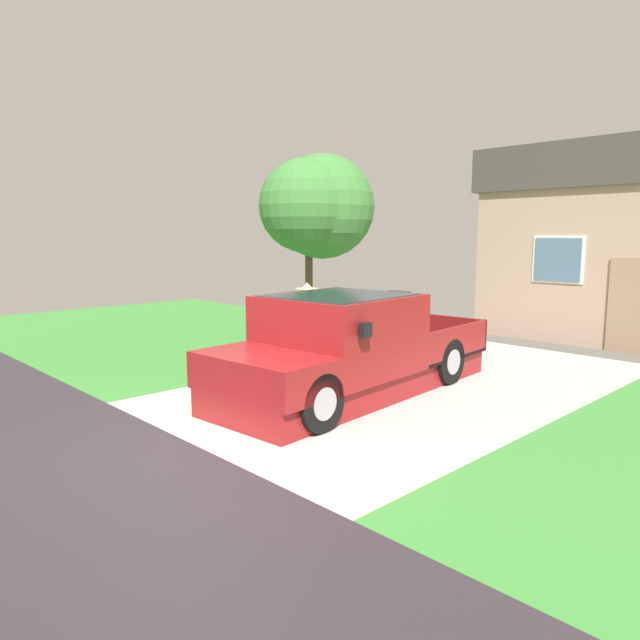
% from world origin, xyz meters
% --- Properties ---
extents(ground, '(29.20, 18.60, 0.18)m').
position_xyz_m(ground, '(0.00, -1.86, -0.01)').
color(ground, '#B4AFA7').
extents(pickup_truck, '(2.44, 5.50, 1.65)m').
position_xyz_m(pickup_truck, '(-0.36, 2.94, 0.75)').
color(pickup_truck, maroon).
rests_on(pickup_truck, ground).
extents(person_with_hat, '(0.43, 0.43, 1.73)m').
position_xyz_m(person_with_hat, '(-1.78, 3.47, 1.01)').
color(person_with_hat, navy).
rests_on(person_with_hat, ground).
extents(handbag, '(0.38, 0.18, 0.47)m').
position_xyz_m(handbag, '(-1.75, 3.19, 0.15)').
color(handbag, beige).
rests_on(handbag, ground).
extents(front_yard_tree, '(2.58, 3.01, 4.58)m').
position_xyz_m(front_yard_tree, '(-4.54, 6.32, 3.28)').
color(front_yard_tree, brown).
rests_on(front_yard_tree, ground).
extents(wheeled_trash_bin, '(0.60, 0.72, 1.10)m').
position_xyz_m(wheeled_trash_bin, '(-3.73, 8.41, 0.59)').
color(wheeled_trash_bin, '#424247').
rests_on(wheeled_trash_bin, ground).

